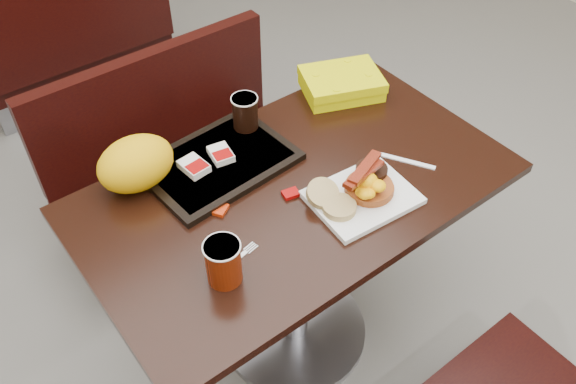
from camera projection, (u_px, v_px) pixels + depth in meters
floor at (294, 331)px, 2.21m from camera, size 6.00×7.00×0.01m
table_near at (294, 268)px, 1.94m from camera, size 1.20×0.70×0.75m
bench_near_n at (184, 157)px, 2.35m from camera, size 1.00×0.46×0.72m
bench_far_s at (61, 31)px, 3.02m from camera, size 1.00×0.46×0.72m
platter at (362, 197)px, 1.63m from camera, size 0.29×0.24×0.02m
pancake_stack at (369, 187)px, 1.63m from camera, size 0.14×0.14×0.03m
sausage_patty at (372, 170)px, 1.65m from camera, size 0.09×0.09×0.01m
scrambled_eggs at (368, 182)px, 1.59m from camera, size 0.10×0.09×0.05m
bacon_strips at (364, 173)px, 1.57m from camera, size 0.17×0.11×0.01m
muffin_bottom at (339, 207)px, 1.58m from camera, size 0.11×0.11×0.02m
muffin_top at (323, 193)px, 1.60m from camera, size 0.10×0.10×0.05m
coffee_cup_near at (223, 262)px, 1.41m from camera, size 0.11×0.11×0.12m
fork at (234, 262)px, 1.49m from camera, size 0.12×0.04×0.00m
knife at (405, 161)px, 1.75m from camera, size 0.10×0.16×0.00m
condiment_syrup at (220, 210)px, 1.61m from camera, size 0.05×0.05×0.01m
condiment_ketchup at (291, 194)px, 1.65m from camera, size 0.05×0.04×0.01m
tray at (218, 162)px, 1.73m from camera, size 0.43×0.32×0.02m
hashbrown_sleeve_left at (194, 166)px, 1.69m from camera, size 0.07×0.09×0.02m
hashbrown_sleeve_right at (221, 154)px, 1.73m from camera, size 0.07×0.09×0.02m
coffee_cup_far at (245, 112)px, 1.80m from camera, size 0.09×0.09×0.10m
clamshell at (342, 84)px, 1.97m from camera, size 0.30×0.27×0.07m
paper_bag at (136, 164)px, 1.63m from camera, size 0.26×0.23×0.15m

